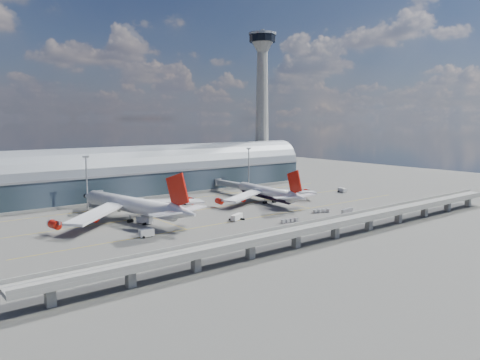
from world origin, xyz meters
TOP-DOWN VIEW (x-y plane):
  - ground at (0.00, 0.00)m, footprint 500.00×500.00m
  - taxi_lines at (0.00, 22.11)m, footprint 200.00×80.12m
  - terminal at (0.00, 77.99)m, footprint 200.00×30.00m
  - control_tower at (85.00, 83.00)m, footprint 19.00×19.00m
  - guideway at (-0.00, -55.00)m, footprint 220.00×8.50m
  - floodlight_mast_left at (-50.00, 55.00)m, footprint 3.00×0.70m
  - floodlight_mast_right at (50.00, 55.00)m, footprint 3.00×0.70m
  - airliner_left at (-43.90, 17.70)m, footprint 71.55×75.34m
  - airliner_right at (29.49, 14.88)m, footprint 58.37×61.04m
  - jet_bridge_left at (-40.87, 53.12)m, footprint 4.40×28.00m
  - jet_bridge_right at (33.19, 51.18)m, footprint 4.40×32.00m
  - service_truck_0 at (-43.29, 9.54)m, footprint 4.48×7.49m
  - service_truck_1 at (-52.99, -11.24)m, footprint 5.42×2.99m
  - service_truck_2 at (-9.44, -9.16)m, footprint 7.54×5.02m
  - service_truck_3 at (86.29, 12.49)m, footprint 3.08×5.74m
  - service_truck_4 at (-6.35, 37.04)m, footprint 3.31×5.85m
  - service_truck_5 at (-25.54, 52.52)m, footprint 5.53×6.20m
  - cargo_train_0 at (5.23, -26.21)m, footprint 8.87×2.32m
  - cargo_train_1 at (31.44, -20.51)m, footprint 8.75×4.98m
  - cargo_train_2 at (40.20, -28.20)m, footprint 8.31×3.05m

SIDE VIEW (x-z plane):
  - ground at x=0.00m, z-range 0.00..0.00m
  - taxi_lines at x=0.00m, z-range 0.00..0.01m
  - cargo_train_0 at x=5.23m, z-range 0.03..1.49m
  - cargo_train_1 at x=31.44m, z-range 0.03..1.53m
  - cargo_train_2 at x=40.20m, z-range 0.04..1.86m
  - service_truck_3 at x=86.29m, z-range 0.03..2.66m
  - service_truck_2 at x=-9.44m, z-range 0.06..2.72m
  - service_truck_5 at x=-25.54m, z-range 0.03..2.96m
  - service_truck_0 at x=-43.29m, z-range 0.05..3.00m
  - service_truck_1 at x=-52.99m, z-range 0.01..3.04m
  - service_truck_4 at x=-6.35m, z-range 0.01..3.25m
  - airliner_right at x=29.49m, z-range -4.66..14.70m
  - jet_bridge_left at x=-40.87m, z-range 1.55..8.80m
  - jet_bridge_right at x=33.19m, z-range 1.56..8.81m
  - guideway at x=0.00m, z-range 1.69..8.89m
  - airliner_left at x=-43.90m, z-range -4.94..18.12m
  - terminal at x=0.00m, z-range -2.66..25.34m
  - floodlight_mast_left at x=-50.00m, z-range 0.78..26.48m
  - floodlight_mast_right at x=50.00m, z-range 0.78..26.48m
  - control_tower at x=85.00m, z-range 0.14..103.14m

